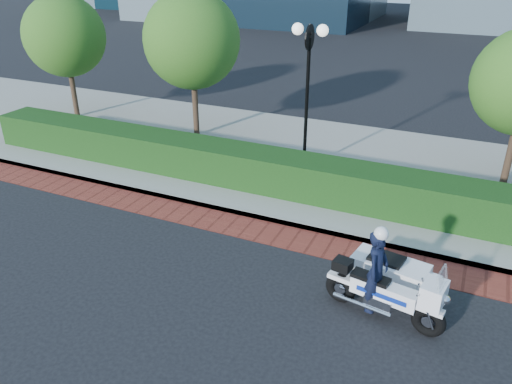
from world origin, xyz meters
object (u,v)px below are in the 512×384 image
at_px(lamppost, 308,76).
at_px(tree_b, 192,40).
at_px(police_motorcycle, 386,278).
at_px(tree_a, 65,36).

bearing_deg(lamppost, tree_b, 163.89).
bearing_deg(police_motorcycle, lamppost, 133.23).
relative_size(lamppost, tree_a, 0.92).
relative_size(tree_b, police_motorcycle, 2.13).
distance_m(tree_a, tree_b, 5.50).
height_order(lamppost, police_motorcycle, lamppost).
bearing_deg(tree_b, police_motorcycle, -39.55).
xyz_separation_m(tree_b, police_motorcycle, (7.97, -6.58, -2.80)).
bearing_deg(police_motorcycle, tree_a, 163.86).
xyz_separation_m(tree_a, police_motorcycle, (13.47, -6.58, -2.59)).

